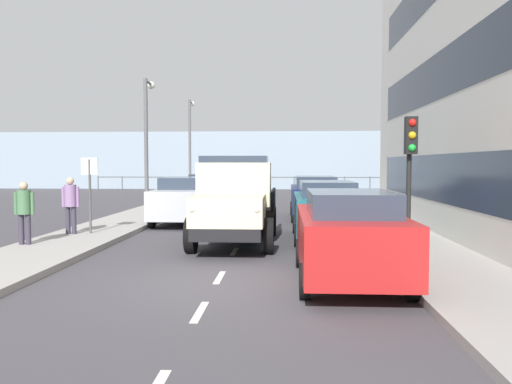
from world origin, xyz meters
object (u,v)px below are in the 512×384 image
object	(u,v)px
car_teal_kerbside_1	(326,209)
street_sign	(90,182)
truck_vintage_cream	(235,202)
lamp_post_far	(190,139)
car_navy_kerbside_2	(315,197)
pedestrian_by_lamp	(24,208)
car_silver_oppositeside_0	(183,200)
pedestrian_in_dark_coat	(71,201)
traffic_light_near	(410,153)
car_red_kerbside_near	(349,235)
car_maroon_oppositeside_1	(208,191)
lamp_post_promenade	(147,132)

from	to	relation	value
car_teal_kerbside_1	street_sign	world-z (taller)	street_sign
truck_vintage_cream	lamp_post_far	size ratio (longest dim) A/B	0.93
car_navy_kerbside_2	lamp_post_far	distance (m)	14.06
pedestrian_by_lamp	lamp_post_far	size ratio (longest dim) A/B	0.26
car_teal_kerbside_1	car_silver_oppositeside_0	world-z (taller)	same
car_silver_oppositeside_0	street_sign	bearing A→B (deg)	61.24
car_teal_kerbside_1	street_sign	bearing A→B (deg)	0.39
pedestrian_in_dark_coat	traffic_light_near	world-z (taller)	traffic_light_near
pedestrian_by_lamp	pedestrian_in_dark_coat	bearing A→B (deg)	-100.37
pedestrian_in_dark_coat	lamp_post_far	bearing A→B (deg)	-90.91
car_navy_kerbside_2	car_silver_oppositeside_0	xyz separation A→B (m)	(4.94, 1.93, -0.00)
lamp_post_far	car_silver_oppositeside_0	bearing A→B (deg)	99.50
truck_vintage_cream	traffic_light_near	bearing A→B (deg)	164.07
car_navy_kerbside_2	pedestrian_in_dark_coat	distance (m)	9.53
car_red_kerbside_near	traffic_light_near	xyz separation A→B (m)	(-1.82, -2.95, 1.58)
car_maroon_oppositeside_1	street_sign	xyz separation A→B (m)	(2.05, 9.61, 0.79)
car_red_kerbside_near	street_sign	distance (m)	8.78
truck_vintage_cream	street_sign	bearing A→B (deg)	-13.31
lamp_post_promenade	lamp_post_far	distance (m)	11.21
car_maroon_oppositeside_1	lamp_post_far	size ratio (longest dim) A/B	0.70
truck_vintage_cream	car_red_kerbside_near	distance (m)	4.92
car_silver_oppositeside_0	street_sign	xyz separation A→B (m)	(2.05, 3.74, 0.79)
car_navy_kerbside_2	car_silver_oppositeside_0	size ratio (longest dim) A/B	1.08
lamp_post_promenade	car_navy_kerbside_2	bearing A→B (deg)	175.83
truck_vintage_cream	car_maroon_oppositeside_1	world-z (taller)	truck_vintage_cream
car_silver_oppositeside_0	lamp_post_promenade	size ratio (longest dim) A/B	0.75
car_silver_oppositeside_0	lamp_post_far	size ratio (longest dim) A/B	0.68
car_teal_kerbside_1	lamp_post_far	xyz separation A→B (m)	(7.22, -17.33, 2.91)
car_maroon_oppositeside_1	traffic_light_near	size ratio (longest dim) A/B	1.33
pedestrian_by_lamp	traffic_light_near	world-z (taller)	traffic_light_near
car_maroon_oppositeside_1	traffic_light_near	distance (m)	13.79
car_navy_kerbside_2	pedestrian_in_dark_coat	xyz separation A→B (m)	(7.50, 5.87, 0.24)
car_navy_kerbside_2	car_maroon_oppositeside_1	size ratio (longest dim) A/B	1.06
car_silver_oppositeside_0	pedestrian_in_dark_coat	distance (m)	4.71
car_red_kerbside_near	car_maroon_oppositeside_1	world-z (taller)	same
pedestrian_by_lamp	lamp_post_promenade	bearing A→B (deg)	-96.37
car_navy_kerbside_2	street_sign	size ratio (longest dim) A/B	2.00
car_navy_kerbside_2	lamp_post_promenade	xyz separation A→B (m)	(6.93, -0.50, 2.64)
pedestrian_by_lamp	street_sign	size ratio (longest dim) A/B	0.72
car_maroon_oppositeside_1	lamp_post_promenade	world-z (taller)	lamp_post_promenade
lamp_post_promenade	pedestrian_in_dark_coat	bearing A→B (deg)	84.89
traffic_light_near	lamp_post_far	world-z (taller)	lamp_post_far
pedestrian_by_lamp	truck_vintage_cream	bearing A→B (deg)	-167.91
pedestrian_in_dark_coat	traffic_light_near	size ratio (longest dim) A/B	0.52
truck_vintage_cream	pedestrian_by_lamp	world-z (taller)	truck_vintage_cream
pedestrian_in_dark_coat	lamp_post_far	size ratio (longest dim) A/B	0.27
car_red_kerbside_near	lamp_post_far	size ratio (longest dim) A/B	0.69
truck_vintage_cream	pedestrian_in_dark_coat	size ratio (longest dim) A/B	3.37
car_teal_kerbside_1	pedestrian_by_lamp	size ratio (longest dim) A/B	2.59
car_navy_kerbside_2	car_maroon_oppositeside_1	distance (m)	6.32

